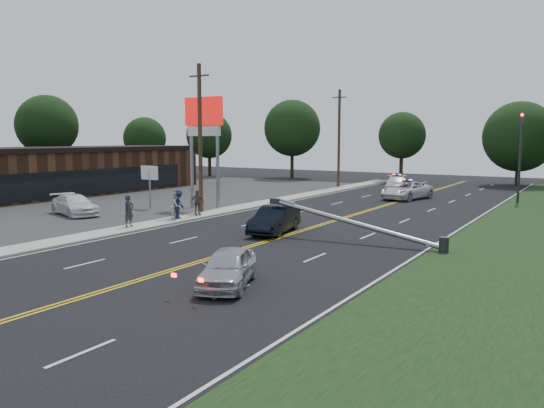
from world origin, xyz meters
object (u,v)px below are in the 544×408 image
Objects in this scene: fallen_streetlight at (362,225)px; pylon_sign at (204,125)px; waiting_sedan at (228,268)px; emergency_b at (397,184)px; utility_pole_mid at (200,138)px; bystander_d at (197,202)px; small_sign at (150,176)px; traffic_signal at (520,150)px; crashed_sedan at (275,220)px; utility_pole_far at (339,138)px; bystander_b at (176,205)px; bystander_c at (179,204)px; bystander_a at (129,211)px; parked_car at (75,205)px; emergency_a at (407,190)px.

pylon_sign is at bearing 157.78° from fallen_streetlight.
emergency_b reaches higher than waiting_sedan.
utility_pole_mid is 6.03× the size of bystander_d.
small_sign is 18.68m from fallen_streetlight.
traffic_signal is 1.38× the size of emergency_b.
small_sign reaches higher than emergency_b.
utility_pole_far is at bearing 96.52° from crashed_sedan.
fallen_streetlight is 12.54m from bystander_b.
bystander_c is 1.79m from bystander_d.
bystander_a reaches higher than emergency_b.
small_sign is 22.68m from utility_pole_far.
bystander_b reaches higher than crashed_sedan.
small_sign reaches higher than parked_car.
utility_pole_far reaches higher than emergency_b.
fallen_streetlight is at bearing -92.72° from emergency_b.
traffic_signal is at bearing -12.00° from bystander_d.
small_sign reaches higher than emergency_a.
bystander_d is at bearing 151.24° from crashed_sedan.
parked_car is (-24.07, -23.17, -3.53)m from traffic_signal.
bystander_a is (-8.61, -22.77, 0.29)m from emergency_a.
emergency_b is 25.35m from bystander_c.
emergency_b is 25.48m from bystander_b.
utility_pole_far is at bearing 156.96° from emergency_b.
parked_car is at bearing 91.25° from bystander_b.
bystander_c is (-7.34, 0.53, 0.29)m from crashed_sedan.
utility_pole_mid reaches higher than small_sign.
small_sign is 0.31× the size of utility_pole_far.
bystander_b is (5.66, -3.42, -1.37)m from small_sign.
bystander_c is 1.08× the size of bystander_d.
small_sign is 1.87× the size of bystander_d.
traffic_signal is (22.30, 18.00, 1.87)m from small_sign.
parked_car is 7.75m from bystander_c.
parked_car is 2.62× the size of bystander_c.
emergency_b is 3.09× the size of bystander_d.
traffic_signal is at bearing -12.89° from utility_pole_far.
waiting_sedan is at bearing -107.99° from bystander_d.
utility_pole_far reaches higher than waiting_sedan.
fallen_streetlight is 13.13m from bystander_a.
crashed_sedan is at bearing -112.91° from traffic_signal.
traffic_signal is 1.50× the size of parked_car.
small_sign reaches higher than bystander_c.
crashed_sedan is 10.51m from waiting_sedan.
pylon_sign is at bearing 108.22° from waiting_sedan.
bystander_c is (0.94, -3.31, -4.07)m from utility_pole_mid.
bystander_a is at bearing -52.54° from small_sign.
emergency_a is at bearing -34.32° from utility_pole_far.
crashed_sedan is (8.27, -25.83, -4.35)m from utility_pole_far.
bystander_b is at bearing -5.75° from bystander_a.
parked_car is at bearing -136.10° from traffic_signal.
pylon_sign reaches higher than fallen_streetlight.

